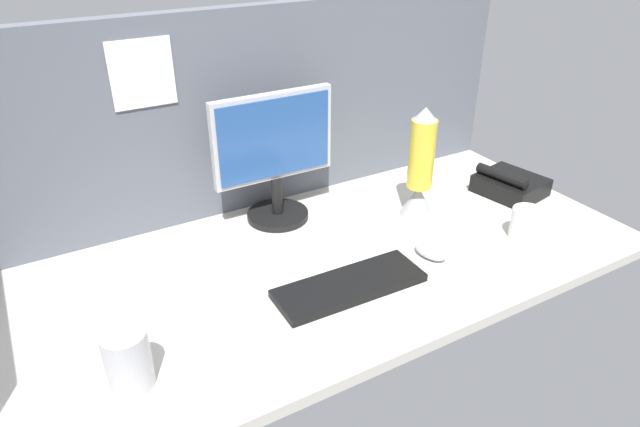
% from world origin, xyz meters
% --- Properties ---
extents(ground_plane, '(1.80, 0.80, 0.03)m').
position_xyz_m(ground_plane, '(0.00, 0.00, -0.01)').
color(ground_plane, beige).
extents(cubicle_wall_back, '(1.80, 0.06, 0.58)m').
position_xyz_m(cubicle_wall_back, '(-0.00, 0.37, 0.29)').
color(cubicle_wall_back, '#565B66').
rests_on(cubicle_wall_back, ground_plane).
extents(monitor, '(0.36, 0.18, 0.37)m').
position_xyz_m(monitor, '(0.05, 0.25, 0.20)').
color(monitor, black).
rests_on(monitor, ground_plane).
extents(keyboard, '(0.37, 0.14, 0.02)m').
position_xyz_m(keyboard, '(0.04, -0.16, 0.01)').
color(keyboard, black).
rests_on(keyboard, ground_plane).
extents(mouse, '(0.07, 0.10, 0.03)m').
position_xyz_m(mouse, '(0.30, -0.14, 0.02)').
color(mouse, silver).
rests_on(mouse, ground_plane).
extents(mug_ceramic_white, '(0.12, 0.09, 0.09)m').
position_xyz_m(mug_ceramic_white, '(0.59, -0.20, 0.04)').
color(mug_ceramic_white, white).
rests_on(mug_ceramic_white, ground_plane).
extents(mug_steel, '(0.09, 0.09, 0.13)m').
position_xyz_m(mug_steel, '(-0.49, -0.21, 0.06)').
color(mug_steel, '#B2B2B7').
rests_on(mug_steel, ground_plane).
extents(lava_lamp, '(0.10, 0.10, 0.33)m').
position_xyz_m(lava_lamp, '(0.42, 0.06, 0.14)').
color(lava_lamp, '#A5A5AD').
rests_on(lava_lamp, ground_plane).
extents(desk_phone, '(0.20, 0.22, 0.09)m').
position_xyz_m(desk_phone, '(0.76, 0.02, 0.03)').
color(desk_phone, black).
rests_on(desk_phone, ground_plane).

